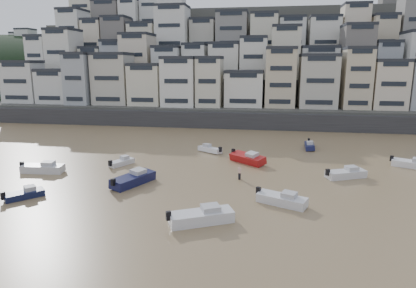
% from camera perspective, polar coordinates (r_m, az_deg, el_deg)
% --- Properties ---
extents(sea_strip, '(340.00, 340.00, 0.00)m').
position_cam_1_polar(sea_strip, '(205.22, -29.25, 6.88)').
color(sea_strip, '#495C68').
rests_on(sea_strip, ground).
extents(harbor_wall, '(140.00, 3.00, 3.50)m').
position_cam_1_polar(harbor_wall, '(81.64, 4.12, 3.65)').
color(harbor_wall, '#38383A').
rests_on(harbor_wall, ground).
extents(hillside, '(141.04, 66.00, 50.00)m').
position_cam_1_polar(hillside, '(120.24, 8.30, 11.74)').
color(hillside, '#4C4C47').
rests_on(hillside, ground).
extents(headland, '(216.00, 135.00, 53.33)m').
position_cam_1_polar(headland, '(188.19, -27.53, 6.70)').
color(headland, black).
rests_on(headland, ground).
extents(boat_a, '(6.59, 4.71, 1.73)m').
position_cam_1_polar(boat_a, '(33.72, -1.02, -10.72)').
color(boat_a, silver).
rests_on(boat_a, ground).
extents(boat_b, '(5.81, 3.96, 1.52)m').
position_cam_1_polar(boat_b, '(38.58, 11.29, -8.09)').
color(boat_b, silver).
rests_on(boat_b, ground).
extents(boat_c, '(4.61, 6.82, 1.78)m').
position_cam_1_polar(boat_c, '(44.74, -11.45, -5.04)').
color(boat_c, '#141740').
rests_on(boat_c, ground).
extents(boat_d, '(5.83, 4.01, 1.52)m').
position_cam_1_polar(boat_d, '(49.46, 20.48, -4.06)').
color(boat_d, silver).
rests_on(boat_d, ground).
extents(boat_e, '(6.05, 5.55, 1.69)m').
position_cam_1_polar(boat_e, '(53.46, 6.09, -2.04)').
color(boat_e, maroon).
rests_on(boat_e, ground).
extents(boat_f, '(3.10, 4.42, 1.16)m').
position_cam_1_polar(boat_f, '(53.53, -13.15, -2.58)').
color(boat_f, silver).
rests_on(boat_f, ground).
extents(boat_g, '(5.59, 3.93, 1.46)m').
position_cam_1_polar(boat_g, '(58.02, 28.86, -2.50)').
color(boat_g, white).
rests_on(boat_g, ground).
extents(boat_h, '(4.69, 3.74, 1.25)m').
position_cam_1_polar(boat_h, '(59.63, 0.29, -0.67)').
color(boat_h, white).
rests_on(boat_h, ground).
extents(boat_i, '(1.82, 5.05, 1.36)m').
position_cam_1_polar(boat_i, '(64.31, 15.35, -0.10)').
color(boat_i, '#151942').
rests_on(boat_i, ground).
extents(boat_j, '(3.85, 4.12, 1.16)m').
position_cam_1_polar(boat_j, '(44.11, -26.41, -6.80)').
color(boat_j, '#131A3E').
rests_on(boat_j, ground).
extents(boat_k, '(6.09, 2.43, 1.62)m').
position_cam_1_polar(boat_k, '(53.19, -24.10, -3.19)').
color(boat_k, silver).
rests_on(boat_k, ground).
extents(person_pink, '(0.44, 0.44, 1.74)m').
position_cam_1_polar(person_pink, '(45.93, 4.88, -4.40)').
color(person_pink, beige).
rests_on(person_pink, ground).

